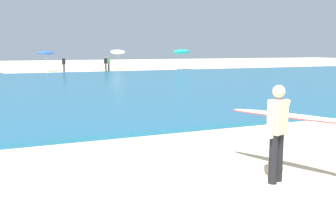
% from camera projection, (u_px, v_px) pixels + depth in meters
% --- Properties ---
extents(ground_plane, '(160.00, 160.00, 0.00)m').
position_uv_depth(ground_plane, '(229.00, 207.00, 5.61)').
color(ground_plane, beige).
extents(sea, '(120.00, 28.00, 0.14)m').
position_uv_depth(sea, '(62.00, 87.00, 22.74)').
color(sea, '#1E6084').
rests_on(sea, ground).
extents(surfer_with_board, '(1.33, 2.51, 1.73)m').
position_uv_depth(surfer_with_board, '(284.00, 124.00, 6.65)').
color(surfer_with_board, black).
rests_on(surfer_with_board, ground).
extents(beach_umbrella_2, '(1.75, 1.76, 2.21)m').
position_uv_depth(beach_umbrella_2, '(46.00, 53.00, 39.15)').
color(beach_umbrella_2, beige).
rests_on(beach_umbrella_2, ground).
extents(beach_umbrella_3, '(1.71, 1.73, 2.34)m').
position_uv_depth(beach_umbrella_3, '(118.00, 52.00, 42.87)').
color(beach_umbrella_3, beige).
rests_on(beach_umbrella_3, ground).
extents(beach_umbrella_4, '(1.92, 1.94, 2.37)m').
position_uv_depth(beach_umbrella_4, '(182.00, 52.00, 42.90)').
color(beach_umbrella_4, beige).
rests_on(beach_umbrella_4, ground).
extents(beachgoer_near_row_left, '(0.32, 0.20, 1.58)m').
position_uv_depth(beachgoer_near_row_left, '(64.00, 64.00, 37.81)').
color(beachgoer_near_row_left, '#383842').
rests_on(beachgoer_near_row_left, ground).
extents(beachgoer_near_row_mid, '(0.32, 0.20, 1.58)m').
position_uv_depth(beachgoer_near_row_mid, '(109.00, 63.00, 40.30)').
color(beachgoer_near_row_mid, '#383842').
rests_on(beachgoer_near_row_mid, ground).
extents(beachgoer_near_row_right, '(0.32, 0.20, 1.58)m').
position_uv_depth(beachgoer_near_row_right, '(106.00, 64.00, 39.68)').
color(beachgoer_near_row_right, '#383842').
rests_on(beachgoer_near_row_right, ground).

